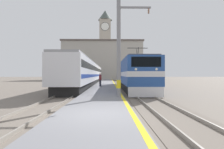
# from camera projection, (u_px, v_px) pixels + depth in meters

# --- Properties ---
(ground_plane) EXTENTS (200.00, 200.00, 0.00)m
(ground_plane) POSITION_uv_depth(u_px,v_px,m) (106.00, 83.00, 37.19)
(ground_plane) COLOR #70665B
(platform) EXTENTS (3.37, 140.00, 0.27)m
(platform) POSITION_uv_depth(u_px,v_px,m) (106.00, 84.00, 32.19)
(platform) COLOR slate
(platform) RESTS_ON ground
(rail_track_near) EXTENTS (2.84, 140.00, 0.16)m
(rail_track_near) POSITION_uv_depth(u_px,v_px,m) (124.00, 84.00, 32.25)
(rail_track_near) COLOR #70665B
(rail_track_near) RESTS_ON ground
(rail_track_far) EXTENTS (2.83, 140.00, 0.16)m
(rail_track_far) POSITION_uv_depth(u_px,v_px,m) (89.00, 84.00, 32.13)
(rail_track_far) COLOR #70665B
(rail_track_far) RESTS_ON ground
(locomotive_train) EXTENTS (2.92, 16.40, 4.54)m
(locomotive_train) POSITION_uv_depth(u_px,v_px,m) (132.00, 75.00, 21.55)
(locomotive_train) COLOR black
(locomotive_train) RESTS_ON ground
(passenger_train) EXTENTS (2.92, 35.28, 3.77)m
(passenger_train) POSITION_uv_depth(u_px,v_px,m) (88.00, 73.00, 30.86)
(passenger_train) COLOR black
(passenger_train) RESTS_ON ground
(catenary_mast) EXTENTS (2.48, 0.32, 7.24)m
(catenary_mast) POSITION_uv_depth(u_px,v_px,m) (120.00, 47.00, 12.58)
(catenary_mast) COLOR gray
(catenary_mast) RESTS_ON platform
(person_on_platform) EXTENTS (0.34, 0.34, 1.77)m
(person_on_platform) POSITION_uv_depth(u_px,v_px,m) (100.00, 79.00, 23.30)
(person_on_platform) COLOR #23232D
(person_on_platform) RESTS_ON platform
(clock_tower) EXTENTS (6.02, 6.02, 29.92)m
(clock_tower) POSITION_uv_depth(u_px,v_px,m) (105.00, 42.00, 76.34)
(clock_tower) COLOR #ADA393
(clock_tower) RESTS_ON ground
(station_building) EXTENTS (28.03, 9.94, 13.59)m
(station_building) POSITION_uv_depth(u_px,v_px,m) (103.00, 61.00, 62.68)
(station_building) COLOR #A8A399
(station_building) RESTS_ON ground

